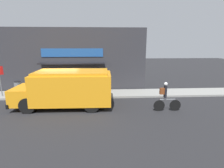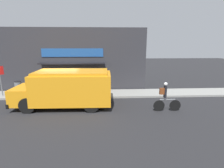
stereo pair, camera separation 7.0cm
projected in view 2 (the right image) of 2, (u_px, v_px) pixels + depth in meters
The scene contains 7 objects.
ground_plane at pixel (62, 99), 12.28m from camera, with size 70.00×70.00×0.00m, color #232326.
sidewalk at pixel (65, 94), 13.25m from camera, with size 28.00×2.01×0.13m.
storefront at pixel (67, 60), 13.83m from camera, with size 12.76×0.95×5.05m.
school_bus at pixel (67, 88), 10.64m from camera, with size 5.83×2.91×2.23m.
cyclist at pixel (166, 97), 9.94m from camera, with size 1.59×0.20×1.71m.
stop_sign_post at pixel (0, 76), 12.35m from camera, with size 0.45×0.45×2.18m.
trash_bin at pixel (18, 87), 13.16m from camera, with size 0.48×0.48×0.93m.
Camera 2 is at (2.90, -11.90, 3.79)m, focal length 28.00 mm.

